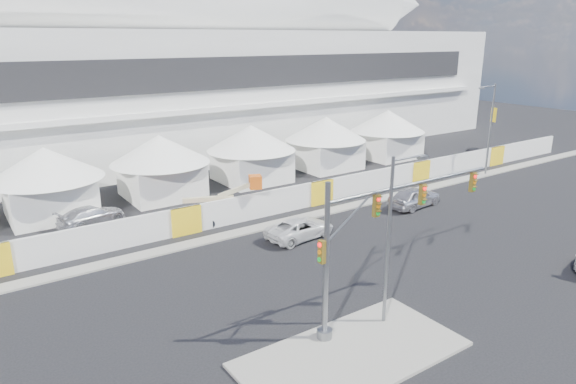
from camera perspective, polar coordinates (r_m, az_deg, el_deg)
ground at (r=29.09m, az=12.16°, el=-10.75°), size 160.00×160.00×0.00m
median_island at (r=23.55m, az=7.12°, el=-17.44°), size 10.00×5.00×0.15m
far_curb at (r=51.02m, az=17.54°, el=1.02°), size 80.00×1.20×0.12m
stadium at (r=65.22m, az=-9.42°, el=13.25°), size 80.00×24.80×21.98m
tent_row at (r=46.89m, az=-8.86°, el=4.15°), size 53.40×8.40×5.40m
hoarding_fence at (r=42.42m, az=3.68°, el=-0.03°), size 70.00×0.25×2.00m
scaffold_tower at (r=84.57m, az=16.41°, el=11.23°), size 4.40×4.40×12.00m
sedan_silver at (r=42.83m, az=13.86°, el=-0.54°), size 2.49×5.20×1.72m
pickup_curb at (r=35.30m, az=1.34°, el=-4.05°), size 2.85×5.29×1.41m
lot_car_b at (r=60.87m, az=19.87°, el=3.99°), size 3.65×4.99×1.58m
lot_car_c at (r=40.37m, az=-21.02°, el=-2.47°), size 3.21×5.28×1.43m
traffic_mast at (r=23.85m, az=8.67°, el=-5.49°), size 10.93×0.72×7.37m
streetlight_median at (r=24.10m, az=11.51°, el=-4.10°), size 2.25×0.23×8.12m
streetlight_curb at (r=54.17m, az=21.51°, el=7.12°), size 2.67×0.60×9.01m
boom_lift at (r=38.41m, az=-9.65°, el=-2.15°), size 7.17×2.74×3.51m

